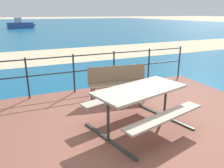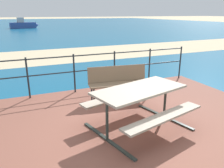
% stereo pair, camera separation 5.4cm
% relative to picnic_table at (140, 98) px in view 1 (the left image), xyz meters
% --- Properties ---
extents(ground_plane, '(240.00, 240.00, 0.00)m').
position_rel_picnic_table_xyz_m(ground_plane, '(-0.03, 0.02, -0.66)').
color(ground_plane, beige).
extents(patio_paving, '(6.40, 5.20, 0.06)m').
position_rel_picnic_table_xyz_m(patio_paving, '(-0.03, 0.02, -0.63)').
color(patio_paving, brown).
rests_on(patio_paving, ground).
extents(sea_water, '(90.00, 90.00, 0.01)m').
position_rel_picnic_table_xyz_m(sea_water, '(-0.03, 40.02, -0.66)').
color(sea_water, '#145B84').
rests_on(sea_water, ground).
extents(beach_strip, '(54.05, 5.03, 0.01)m').
position_rel_picnic_table_xyz_m(beach_strip, '(-0.03, 8.50, -0.66)').
color(beach_strip, beige).
rests_on(beach_strip, ground).
extents(picnic_table, '(2.01, 1.81, 0.79)m').
position_rel_picnic_table_xyz_m(picnic_table, '(0.00, 0.00, 0.00)').
color(picnic_table, tan).
rests_on(picnic_table, patio_paving).
extents(park_bench, '(1.53, 0.60, 0.84)m').
position_rel_picnic_table_xyz_m(park_bench, '(0.26, 1.50, -0.10)').
color(park_bench, '#7A6047').
rests_on(park_bench, patio_paving).
extents(railing_fence, '(5.94, 0.04, 1.05)m').
position_rel_picnic_table_xyz_m(railing_fence, '(-0.03, 2.44, 0.05)').
color(railing_fence, '#1E2328').
rests_on(railing_fence, patio_paving).
extents(boat_near, '(4.08, 1.68, 1.50)m').
position_rel_picnic_table_xyz_m(boat_near, '(-0.77, 32.14, -0.16)').
color(boat_near, '#2D478C').
rests_on(boat_near, sea_water).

